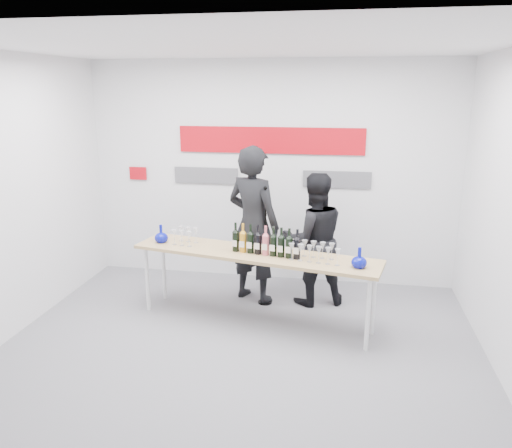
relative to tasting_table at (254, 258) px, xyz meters
name	(u,v)px	position (x,y,z in m)	size (l,w,h in m)	color
ground	(242,344)	(-0.04, -0.56, -0.78)	(5.00, 5.00, 0.00)	slate
back_wall	(270,173)	(-0.04, 1.44, 0.72)	(5.00, 0.04, 3.00)	silver
signage	(266,151)	(-0.10, 1.41, 1.02)	(3.38, 0.02, 0.79)	#B70712
tasting_table	(254,258)	(0.00, 0.00, 0.00)	(2.88, 1.12, 0.85)	tan
wine_bottles	(266,240)	(0.14, -0.06, 0.23)	(0.79, 0.23, 0.33)	black
decanter_left	(161,233)	(-1.16, 0.18, 0.17)	(0.16, 0.16, 0.21)	#080F97
decanter_right	(359,257)	(1.14, -0.29, 0.17)	(0.16, 0.16, 0.21)	#080F97
glasses_left	(185,236)	(-0.86, 0.18, 0.16)	(0.29, 0.26, 0.18)	silver
glasses_right	(314,252)	(0.67, -0.14, 0.16)	(0.55, 0.32, 0.18)	silver
presenter_left	(253,225)	(-0.13, 0.64, 0.20)	(0.72, 0.47, 1.97)	black
presenter_right	(314,239)	(0.62, 0.67, 0.04)	(0.80, 0.63, 1.66)	black
mic_stand	(265,269)	(0.04, 0.53, -0.32)	(0.18, 0.18, 1.51)	black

